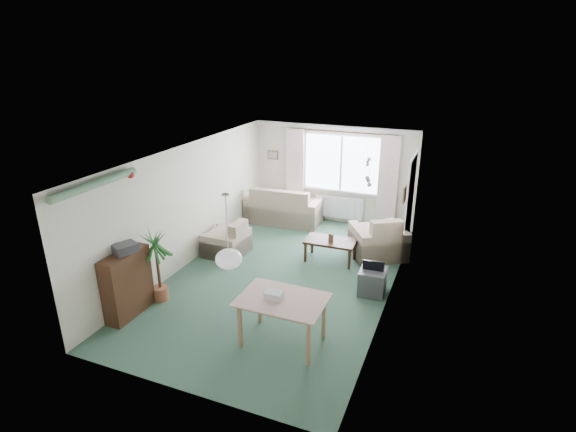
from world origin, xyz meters
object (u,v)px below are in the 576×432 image
at_px(armchair_corner, 378,235).
at_px(coffee_table, 330,250).
at_px(armchair_left, 226,237).
at_px(houseplant, 158,266).
at_px(pet_bed, 369,247).
at_px(bookshelf, 127,284).
at_px(dining_table, 282,321).
at_px(sofa, 284,204).
at_px(tv_cube, 372,281).

relative_size(armchair_corner, coffee_table, 1.02).
xyz_separation_m(armchair_corner, armchair_left, (-2.98, -1.13, -0.08)).
relative_size(houseplant, pet_bed, 2.08).
bearing_deg(armchair_corner, bookshelf, 16.71).
relative_size(armchair_corner, armchair_left, 1.22).
relative_size(dining_table, pet_bed, 1.83).
bearing_deg(armchair_corner, armchair_left, -10.89).
relative_size(sofa, armchair_left, 2.19).
height_order(sofa, dining_table, sofa).
bearing_deg(coffee_table, houseplant, -131.73).
bearing_deg(armchair_corner, houseplant, 13.84).
xyz_separation_m(sofa, armchair_corner, (2.56, -1.08, -0.00)).
bearing_deg(armchair_corner, coffee_table, 4.65).
distance_m(coffee_table, dining_table, 2.89).
relative_size(bookshelf, tv_cube, 2.20).
xyz_separation_m(armchair_corner, bookshelf, (-3.32, -3.72, 0.09)).
bearing_deg(bookshelf, tv_cube, 30.90).
bearing_deg(houseplant, bookshelf, -109.09).
bearing_deg(pet_bed, sofa, 159.30).
distance_m(bookshelf, tv_cube, 4.15).
relative_size(sofa, bookshelf, 1.68).
bearing_deg(coffee_table, bookshelf, -128.50).
xyz_separation_m(armchair_left, dining_table, (2.27, -2.37, -0.02)).
bearing_deg(armchair_left, sofa, 170.77).
height_order(bookshelf, houseplant, houseplant).
distance_m(coffee_table, bookshelf, 3.98).
relative_size(tv_cube, pet_bed, 0.79).
xyz_separation_m(armchair_corner, coffee_table, (-0.85, -0.62, -0.23)).
height_order(armchair_corner, houseplant, houseplant).
distance_m(tv_cube, pet_bed, 1.85).
bearing_deg(bookshelf, dining_table, 4.61).
distance_m(sofa, tv_cube, 3.86).
relative_size(armchair_corner, tv_cube, 2.07).
bearing_deg(bookshelf, pet_bed, 51.53).
bearing_deg(tv_cube, armchair_corner, 95.50).
relative_size(bookshelf, houseplant, 0.83).
distance_m(armchair_corner, armchair_left, 3.18).
bearing_deg(pet_bed, armchair_corner, -41.53).
xyz_separation_m(sofa, dining_table, (1.86, -4.58, -0.10)).
bearing_deg(armchair_left, tv_cube, 83.34).
distance_m(bookshelf, houseplant, 0.59).
height_order(bookshelf, dining_table, bookshelf).
relative_size(armchair_left, pet_bed, 1.34).
bearing_deg(pet_bed, armchair_left, -154.23).
height_order(armchair_left, coffee_table, armchair_left).
bearing_deg(houseplant, sofa, 82.42).
relative_size(armchair_left, coffee_table, 0.83).
distance_m(armchair_corner, dining_table, 3.57).
bearing_deg(dining_table, houseplant, 172.36).
distance_m(coffee_table, pet_bed, 1.04).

